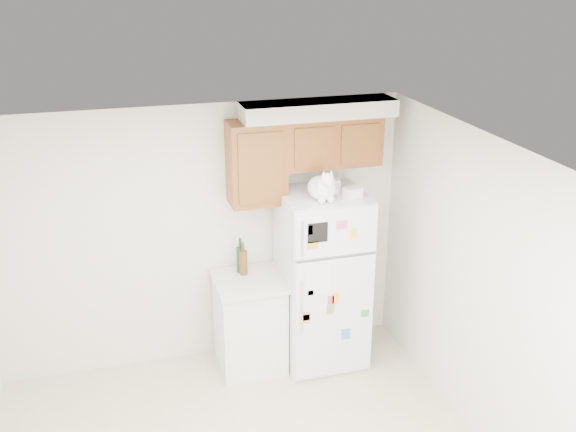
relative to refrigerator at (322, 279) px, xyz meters
name	(u,v)px	position (x,y,z in m)	size (l,w,h in m)	color
room_shell	(258,275)	(-0.94, -1.36, 0.82)	(3.84, 4.04, 2.52)	silver
refrigerator	(322,279)	(0.00, 0.00, 0.00)	(0.76, 0.78, 1.70)	silver
base_counter	(250,322)	(-0.69, 0.07, -0.39)	(0.64, 0.64, 0.92)	white
cat	(323,187)	(-0.05, -0.13, 0.96)	(0.30, 0.43, 0.31)	white
storage_box_back	(330,184)	(0.10, 0.12, 0.90)	(0.18, 0.13, 0.10)	white
storage_box_front	(353,193)	(0.22, -0.15, 0.89)	(0.15, 0.11, 0.09)	white
bottle_green	(241,255)	(-0.73, 0.23, 0.24)	(0.08, 0.08, 0.34)	#19381E
bottle_amber	(243,258)	(-0.71, 0.17, 0.23)	(0.08, 0.08, 0.32)	#593814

